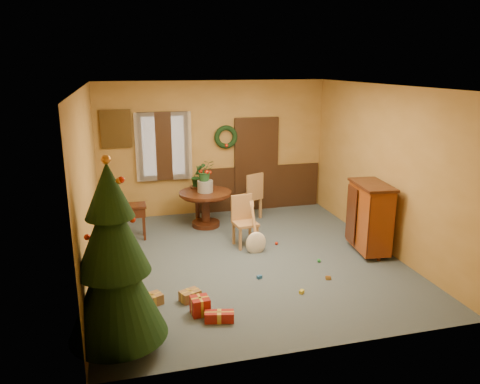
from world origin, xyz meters
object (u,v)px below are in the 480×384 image
object	(u,v)px
dining_table	(206,202)
sideboard	(370,216)
christmas_tree	(114,263)
chair_near	(244,219)
writing_desk	(126,214)

from	to	relation	value
dining_table	sideboard	distance (m)	3.28
sideboard	dining_table	bearing A→B (deg)	140.57
christmas_tree	sideboard	world-z (taller)	christmas_tree
dining_table	chair_near	xyz separation A→B (m)	(0.49, -1.18, -0.01)
chair_near	sideboard	world-z (taller)	sideboard
dining_table	chair_near	bearing A→B (deg)	-67.49
dining_table	chair_near	size ratio (longest dim) A/B	1.14
dining_table	writing_desk	size ratio (longest dim) A/B	1.39
christmas_tree	writing_desk	world-z (taller)	christmas_tree
chair_near	sideboard	xyz separation A→B (m)	(2.04, -0.90, 0.17)
dining_table	writing_desk	distance (m)	1.63
dining_table	sideboard	size ratio (longest dim) A/B	0.85
writing_desk	sideboard	world-z (taller)	sideboard
chair_near	sideboard	distance (m)	2.24
chair_near	writing_desk	size ratio (longest dim) A/B	1.22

